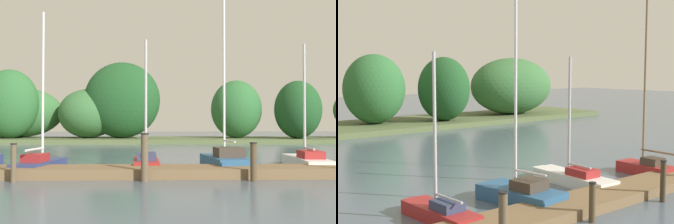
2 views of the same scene
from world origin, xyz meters
The scene contains 9 objects.
dock_pier centered at (0.00, 12.86, 0.17)m, with size 20.52×1.80×0.35m.
far_shore centered at (-1.18, 37.05, 2.85)m, with size 56.69×8.08×7.48m.
sailboat_1 centered at (-5.70, 14.19, 0.36)m, with size 1.42×3.42×6.16m.
sailboat_2 centered at (-1.73, 14.79, 0.35)m, with size 1.11×3.36×5.23m.
sailboat_3 centered at (1.41, 14.61, 0.43)m, with size 1.76×3.49×8.23m.
sailboat_4 centered at (4.87, 15.28, 0.34)m, with size 1.29×4.25×5.19m.
mooring_piling_1 centered at (-5.81, 11.56, 0.63)m, with size 0.20×0.20×1.24m.
mooring_piling_2 centered at (-1.68, 11.68, 0.78)m, with size 0.27×0.27×1.56m.
mooring_piling_3 centered at (1.83, 11.67, 0.63)m, with size 0.23×0.23×1.25m.
Camera 1 is at (-1.27, -1.58, 1.92)m, focal length 44.05 mm.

